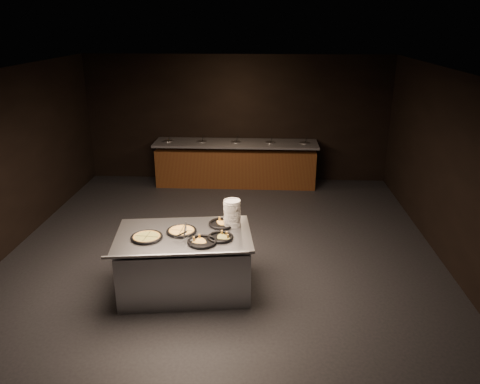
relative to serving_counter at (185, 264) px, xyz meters
The scene contains 11 objects.
room 1.51m from the serving_counter, 67.66° to the left, with size 7.02×8.02×2.92m.
salad_bar 4.60m from the serving_counter, 84.75° to the left, with size 3.70×0.83×1.18m.
serving_counter is the anchor object (origin of this frame).
plate_stack 0.96m from the serving_counter, 25.67° to the left, with size 0.24×0.24×0.38m, color silver.
pan_veggie_whole 0.68m from the serving_counter, 161.18° to the right, with size 0.43×0.43×0.04m.
pan_cheese_whole 0.48m from the serving_counter, 122.52° to the left, with size 0.41×0.41×0.04m.
pan_cheese_slices_a 0.77m from the serving_counter, 33.66° to the left, with size 0.40×0.40×0.04m.
pan_cheese_slices_b 0.61m from the serving_counter, 41.39° to the right, with size 0.39×0.39×0.04m.
pan_veggie_slices 0.71m from the serving_counter, 11.88° to the right, with size 0.35×0.35×0.04m.
server_left 0.55m from the serving_counter, 58.85° to the right, with size 0.11×0.36×0.17m.
server_right 0.57m from the serving_counter, 79.46° to the right, with size 0.29×0.08×0.14m.
Camera 1 is at (0.66, -6.72, 3.60)m, focal length 35.00 mm.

